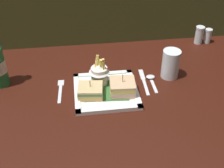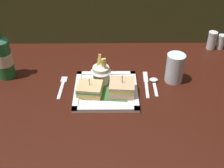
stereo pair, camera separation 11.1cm
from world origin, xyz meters
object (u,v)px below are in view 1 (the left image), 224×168
object	(u,v)px
salt_shaker	(199,36)
sandwich_half_right	(122,87)
knife	(144,81)
spoon	(151,79)
square_plate	(106,91)
fries_cup	(99,72)
fork	(60,90)
pepper_shaker	(208,37)
water_glass	(170,66)
dining_table	(118,123)
sandwich_half_left	(90,91)

from	to	relation	value
salt_shaker	sandwich_half_right	bearing A→B (deg)	-140.69
knife	spoon	size ratio (longest dim) A/B	1.50
salt_shaker	square_plate	bearing A→B (deg)	-145.92
square_plate	fries_cup	size ratio (longest dim) A/B	2.04
fork	pepper_shaker	world-z (taller)	pepper_shaker
water_glass	salt_shaker	distance (m)	0.34
fries_cup	salt_shaker	distance (m)	0.58
water_glass	fork	bearing A→B (deg)	-175.39
dining_table	sandwich_half_left	bearing A→B (deg)	-171.76
fork	knife	world-z (taller)	same
fries_cup	fork	size ratio (longest dim) A/B	0.81
dining_table	knife	world-z (taller)	knife
water_glass	spoon	world-z (taller)	water_glass
pepper_shaker	sandwich_half_left	bearing A→B (deg)	-149.35
salt_shaker	water_glass	bearing A→B (deg)	-130.62
fries_cup	fork	bearing A→B (deg)	-174.94
knife	fork	bearing A→B (deg)	-177.31
dining_table	spoon	xyz separation A→B (m)	(0.14, 0.06, 0.17)
fries_cup	sandwich_half_right	bearing A→B (deg)	-43.04
fork	spoon	bearing A→B (deg)	2.80
sandwich_half_right	pepper_shaker	distance (m)	0.59
sandwich_half_right	pepper_shaker	xyz separation A→B (m)	(0.47, 0.35, -0.00)
sandwich_half_left	square_plate	bearing A→B (deg)	19.20
dining_table	pepper_shaker	distance (m)	0.62
spoon	pepper_shaker	size ratio (longest dim) A/B	1.68
square_plate	pepper_shaker	distance (m)	0.63
water_glass	salt_shaker	world-z (taller)	water_glass
pepper_shaker	fork	bearing A→B (deg)	-157.55
square_plate	fries_cup	xyz separation A→B (m)	(-0.02, 0.05, 0.05)
square_plate	fork	xyz separation A→B (m)	(-0.17, 0.04, -0.01)
square_plate	salt_shaker	size ratio (longest dim) A/B	2.81
fries_cup	salt_shaker	bearing A→B (deg)	28.69
square_plate	fork	bearing A→B (deg)	167.16
knife	sandwich_half_left	bearing A→B (deg)	-160.93
spoon	sandwich_half_right	bearing A→B (deg)	-149.31
square_plate	sandwich_half_right	world-z (taller)	sandwich_half_right
pepper_shaker	fries_cup	bearing A→B (deg)	-153.29
sandwich_half_left	fork	xyz separation A→B (m)	(-0.11, 0.06, -0.03)
square_plate	dining_table	bearing A→B (deg)	-6.80
fries_cup	spoon	size ratio (longest dim) A/B	1.00
water_glass	fork	distance (m)	0.45
spoon	fork	bearing A→B (deg)	-177.20
dining_table	fork	bearing A→B (deg)	168.41
dining_table	water_glass	distance (m)	0.32
water_glass	square_plate	bearing A→B (deg)	-164.49
dining_table	fork	world-z (taller)	fork
sandwich_half_right	fork	xyz separation A→B (m)	(-0.23, 0.06, -0.03)
square_plate	pepper_shaker	size ratio (longest dim) A/B	3.43
square_plate	salt_shaker	world-z (taller)	salt_shaker
fork	pepper_shaker	bearing A→B (deg)	22.45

